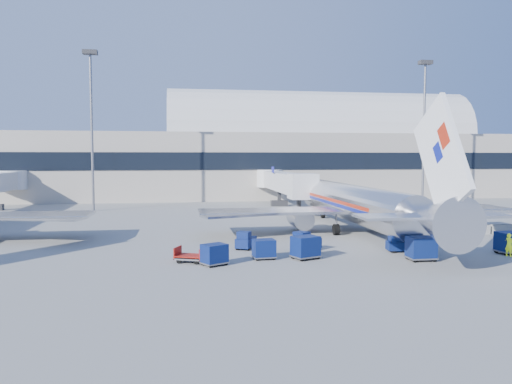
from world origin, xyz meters
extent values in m
plane|color=gray|center=(0.00, 0.00, 0.00)|extent=(260.00, 260.00, 0.00)
cube|color=#B2AA9E|center=(-25.00, 56.00, 6.00)|extent=(170.00, 28.00, 12.00)
cube|color=black|center=(-25.00, 42.05, 7.00)|extent=(170.00, 0.40, 3.00)
cylinder|color=silver|center=(20.00, 56.00, 12.00)|extent=(60.00, 18.00, 18.00)
cylinder|color=silver|center=(10.00, 6.00, 2.90)|extent=(3.80, 28.00, 3.80)
sphere|color=silver|center=(10.00, 20.00, 2.90)|extent=(3.72, 3.72, 3.72)
cone|color=silver|center=(10.00, -11.00, 3.30)|extent=(3.80, 6.00, 3.80)
cube|color=#A9200D|center=(10.00, 7.00, 3.15)|extent=(3.85, 20.16, 0.32)
cube|color=navy|center=(10.00, 7.00, 2.78)|extent=(3.85, 20.16, 0.32)
cube|color=white|center=(10.00, -11.50, 7.70)|extent=(0.35, 7.79, 8.74)
cube|color=silver|center=(10.00, -10.50, 3.50)|extent=(11.00, 3.00, 0.18)
cube|color=silver|center=(10.00, 5.00, 2.30)|extent=(32.00, 5.00, 0.28)
cylinder|color=#B7B7BC|center=(4.50, 6.50, 1.35)|extent=(2.10, 3.80, 2.10)
cylinder|color=#B7B7BC|center=(15.50, 6.50, 1.35)|extent=(2.10, 3.80, 2.10)
cylinder|color=black|center=(10.00, 17.00, 0.45)|extent=(0.40, 0.90, 0.90)
cube|color=silver|center=(7.60, 30.00, 4.00)|extent=(2.70, 24.00, 2.70)
cube|color=silver|center=(7.60, 17.80, 4.00)|extent=(3.40, 3.20, 3.20)
cylinder|color=silver|center=(7.60, 41.50, 4.00)|extent=(4.40, 4.40, 3.00)
cube|color=#2D2D30|center=(7.60, 20.00, 1.80)|extent=(0.50, 0.50, 3.00)
cube|color=#2D2D30|center=(7.60, 20.00, 0.45)|extent=(2.60, 1.00, 0.90)
cube|color=#2D2D30|center=(7.60, 33.00, 1.80)|extent=(0.50, 0.50, 3.00)
cube|color=#2D2D30|center=(7.60, 33.00, 0.45)|extent=(2.60, 1.00, 0.90)
cube|color=navy|center=(6.00, 30.00, 5.80)|extent=(0.12, 1.40, 0.90)
cylinder|color=silver|center=(-34.40, 41.50, 4.00)|extent=(4.40, 4.40, 3.00)
cylinder|color=slate|center=(-20.00, 30.00, 11.00)|extent=(0.36, 0.36, 22.00)
cube|color=#2D2D30|center=(-20.00, 30.00, 22.30)|extent=(2.00, 1.20, 0.60)
cylinder|color=slate|center=(30.00, 30.00, 11.00)|extent=(0.36, 0.36, 22.00)
cube|color=#2D2D30|center=(30.00, 30.00, 22.30)|extent=(2.00, 1.20, 0.60)
cube|color=#9E9E96|center=(18.00, 2.00, 0.45)|extent=(3.00, 0.55, 0.90)
cube|color=#9E9E96|center=(21.30, 2.00, 0.45)|extent=(3.00, 0.55, 0.90)
cube|color=#9E9E96|center=(24.60, 2.00, 0.45)|extent=(3.00, 0.55, 0.90)
cube|color=#0A194E|center=(2.37, -4.20, 0.61)|extent=(2.80, 2.49, 0.83)
cube|color=#0A194E|center=(1.92, -4.52, 1.27)|extent=(1.44, 1.47, 0.77)
cylinder|color=black|center=(2.82, -3.29, 0.31)|extent=(0.64, 0.55, 0.62)
cube|color=#0A194E|center=(9.86, -5.70, 0.52)|extent=(2.29, 1.32, 0.71)
cube|color=#0A194E|center=(9.39, -5.65, 1.09)|extent=(0.95, 1.04, 0.67)
cylinder|color=black|center=(10.67, -5.35, 0.27)|extent=(0.55, 0.27, 0.53)
cube|color=#0A194E|center=(-2.33, -2.35, 0.56)|extent=(2.09, 2.60, 0.76)
cube|color=#0A194E|center=(-2.56, -2.80, 1.16)|extent=(1.31, 1.27, 0.71)
cylinder|color=black|center=(-2.37, -1.42, 0.28)|extent=(0.46, 0.61, 0.57)
cube|color=#0A194E|center=(1.54, -7.27, 0.98)|extent=(2.27, 2.04, 1.50)
cube|color=slate|center=(1.54, -7.27, 0.23)|extent=(2.39, 2.13, 0.10)
cylinder|color=black|center=(1.99, -6.47, 0.21)|extent=(0.45, 0.31, 0.41)
cube|color=#0A194E|center=(-1.57, -6.86, 0.84)|extent=(1.72, 1.40, 1.29)
cube|color=slate|center=(-1.57, -6.86, 0.20)|extent=(1.81, 1.45, 0.09)
cylinder|color=black|center=(-1.00, -6.31, 0.18)|extent=(0.37, 0.18, 0.36)
cube|color=#0A194E|center=(-5.40, -8.47, 0.86)|extent=(2.05, 1.91, 1.32)
cube|color=slate|center=(-5.40, -8.47, 0.20)|extent=(2.15, 2.00, 0.09)
cylinder|color=black|center=(-5.10, -7.72, 0.18)|extent=(0.39, 0.31, 0.36)
cube|color=#0A194E|center=(9.87, -9.14, 1.00)|extent=(1.91, 1.49, 1.53)
cube|color=slate|center=(9.87, -9.14, 0.23)|extent=(2.01, 1.54, 0.11)
cylinder|color=black|center=(10.62, -8.56, 0.21)|extent=(0.42, 0.17, 0.42)
cube|color=#0A194E|center=(18.10, -7.71, 0.99)|extent=(1.99, 1.61, 1.51)
cube|color=slate|center=(18.10, -7.71, 0.23)|extent=(2.10, 1.67, 0.10)
cylinder|color=black|center=(18.78, -7.08, 0.21)|extent=(0.43, 0.20, 0.42)
cube|color=slate|center=(-7.08, -7.24, 0.33)|extent=(2.44, 2.09, 0.11)
cube|color=maroon|center=(-7.08, -7.24, 0.51)|extent=(2.46, 2.14, 0.07)
cylinder|color=black|center=(-6.28, -7.02, 0.19)|extent=(0.40, 0.28, 0.37)
imported|color=#C8FF1A|center=(17.38, -8.63, 0.90)|extent=(0.67, 0.78, 1.79)
camera|label=1|loc=(-7.76, -43.43, 7.67)|focal=35.00mm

